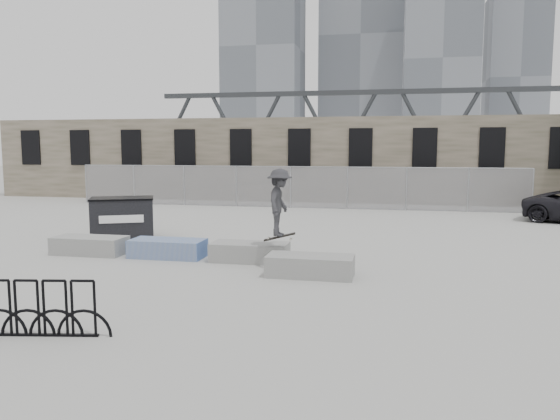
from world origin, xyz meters
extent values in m
plane|color=#A1A29D|center=(0.00, 0.00, 0.00)|extent=(120.00, 120.00, 0.00)
cube|color=#665D4B|center=(0.00, 16.25, 2.25)|extent=(36.00, 2.50, 4.50)
cube|color=black|center=(-16.00, 14.98, 2.90)|extent=(1.20, 0.12, 2.00)
cube|color=black|center=(-12.80, 14.98, 2.90)|extent=(1.20, 0.12, 2.00)
cube|color=black|center=(-9.60, 14.98, 2.90)|extent=(1.20, 0.12, 2.00)
cube|color=black|center=(-6.40, 14.98, 2.90)|extent=(1.20, 0.12, 2.00)
cube|color=black|center=(-3.20, 14.98, 2.90)|extent=(1.20, 0.12, 2.00)
cube|color=black|center=(0.00, 14.98, 2.90)|extent=(1.20, 0.12, 2.00)
cube|color=black|center=(3.20, 14.98, 2.90)|extent=(1.20, 0.12, 2.00)
cube|color=black|center=(6.40, 14.98, 2.90)|extent=(1.20, 0.12, 2.00)
cube|color=black|center=(9.60, 14.98, 2.90)|extent=(1.20, 0.12, 2.00)
cylinder|color=gray|center=(-11.00, 12.50, 1.00)|extent=(0.06, 0.06, 2.00)
cylinder|color=gray|center=(-8.25, 12.50, 1.00)|extent=(0.06, 0.06, 2.00)
cylinder|color=gray|center=(-5.50, 12.50, 1.00)|extent=(0.06, 0.06, 2.00)
cylinder|color=gray|center=(-2.75, 12.50, 1.00)|extent=(0.06, 0.06, 2.00)
cylinder|color=gray|center=(0.00, 12.50, 1.00)|extent=(0.06, 0.06, 2.00)
cylinder|color=gray|center=(2.75, 12.50, 1.00)|extent=(0.06, 0.06, 2.00)
cylinder|color=gray|center=(5.50, 12.50, 1.00)|extent=(0.06, 0.06, 2.00)
cylinder|color=gray|center=(8.25, 12.50, 1.00)|extent=(0.06, 0.06, 2.00)
cylinder|color=gray|center=(11.00, 12.50, 1.00)|extent=(0.06, 0.06, 2.00)
cube|color=#99999E|center=(0.00, 12.50, 1.00)|extent=(22.00, 0.02, 2.00)
cylinder|color=gray|center=(0.00, 12.50, 2.00)|extent=(22.00, 0.04, 0.04)
cube|color=gray|center=(-3.31, 0.03, 0.24)|extent=(2.00, 0.90, 0.49)
cube|color=#2D471E|center=(-3.31, 0.03, 0.43)|extent=(1.76, 0.66, 0.10)
cube|color=#385DA9|center=(-1.00, 0.06, 0.24)|extent=(2.00, 0.90, 0.49)
cube|color=#2D471E|center=(-1.00, 0.06, 0.43)|extent=(1.76, 0.66, 0.10)
cube|color=gray|center=(1.31, 0.02, 0.24)|extent=(2.00, 0.90, 0.49)
cube|color=#2D471E|center=(1.31, 0.02, 0.43)|extent=(1.76, 0.66, 0.10)
cube|color=gray|center=(3.10, -1.28, 0.24)|extent=(2.00, 0.90, 0.49)
cube|color=#2D471E|center=(3.10, -1.28, 0.43)|extent=(1.76, 0.66, 0.10)
cube|color=black|center=(-3.77, 2.79, 0.64)|extent=(2.27, 1.89, 1.27)
cube|color=black|center=(-3.77, 2.79, 1.29)|extent=(2.33, 1.95, 0.06)
cube|color=white|center=(-3.51, 2.24, 0.68)|extent=(1.25, 0.59, 0.24)
torus|color=black|center=(-0.67, -6.16, 0.45)|extent=(0.88, 0.21, 0.89)
torus|color=black|center=(-0.22, -6.08, 0.45)|extent=(0.88, 0.21, 0.89)
torus|color=black|center=(0.22, -6.00, 0.45)|extent=(0.88, 0.21, 0.89)
cube|color=slate|center=(-20.00, 90.00, 21.00)|extent=(14.00, 12.00, 42.00)
cube|color=slate|center=(-2.00, 100.00, 24.00)|extent=(16.00, 14.00, 48.00)
cube|color=slate|center=(12.00, 85.00, 17.00)|extent=(12.00, 12.00, 34.00)
cube|color=slate|center=(26.00, 95.00, 15.00)|extent=(10.00, 10.00, 30.00)
cube|color=#2D3033|center=(10.00, 55.00, 4.00)|extent=(70.00, 3.00, 1.20)
cube|color=#2D3033|center=(10.00, 55.00, 9.50)|extent=(70.00, 0.60, 0.60)
cube|color=gray|center=(-20.00, 55.00, 2.00)|extent=(2.00, 3.00, 4.00)
imported|color=#2E2E31|center=(2.19, -0.40, 1.61)|extent=(0.63, 1.09, 1.67)
cube|color=black|center=(2.19, -0.40, 0.75)|extent=(0.80, 0.31, 0.22)
cylinder|color=beige|center=(1.91, -0.47, 0.70)|extent=(0.06, 0.03, 0.06)
cylinder|color=beige|center=(1.91, -0.33, 0.70)|extent=(0.06, 0.03, 0.06)
cylinder|color=beige|center=(2.47, -0.47, 0.70)|extent=(0.06, 0.03, 0.06)
cylinder|color=beige|center=(2.47, -0.33, 0.70)|extent=(0.06, 0.03, 0.06)
camera|label=1|loc=(4.97, -13.52, 3.00)|focal=35.00mm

